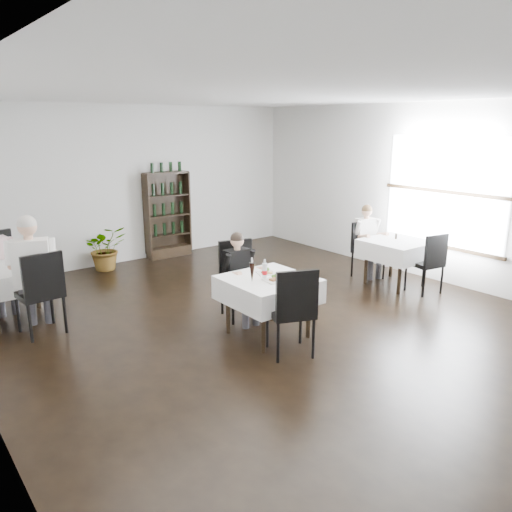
% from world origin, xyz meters
% --- Properties ---
extents(room_shell, '(9.00, 9.00, 9.00)m').
position_xyz_m(room_shell, '(0.00, 0.00, 1.50)').
color(room_shell, black).
rests_on(room_shell, ground).
extents(window_right, '(0.06, 2.30, 1.85)m').
position_xyz_m(window_right, '(3.48, 0.00, 1.50)').
color(window_right, white).
rests_on(window_right, room_shell).
extents(wine_shelf, '(0.90, 0.28, 1.75)m').
position_xyz_m(wine_shelf, '(0.60, 4.31, 0.85)').
color(wine_shelf, black).
rests_on(wine_shelf, ground).
extents(main_table, '(1.03, 1.03, 0.77)m').
position_xyz_m(main_table, '(-0.30, 0.00, 0.62)').
color(main_table, black).
rests_on(main_table, ground).
extents(left_table, '(0.98, 0.98, 0.77)m').
position_xyz_m(left_table, '(-2.70, 2.50, 0.62)').
color(left_table, black).
rests_on(left_table, ground).
extents(right_table, '(0.98, 0.98, 0.77)m').
position_xyz_m(right_table, '(2.70, 0.30, 0.62)').
color(right_table, black).
rests_on(right_table, ground).
extents(potted_tree, '(0.82, 0.73, 0.83)m').
position_xyz_m(potted_tree, '(-0.79, 4.16, 0.41)').
color(potted_tree, '#22561D').
rests_on(potted_tree, ground).
extents(main_chair_far, '(0.59, 0.59, 1.07)m').
position_xyz_m(main_chair_far, '(-0.17, 0.80, 0.61)').
color(main_chair_far, black).
rests_on(main_chair_far, ground).
extents(main_chair_near, '(0.64, 0.65, 1.08)m').
position_xyz_m(main_chair_near, '(-0.45, -0.64, 0.62)').
color(main_chair_near, black).
rests_on(main_chair_near, ground).
extents(left_chair_far, '(0.63, 0.63, 1.13)m').
position_xyz_m(left_chair_far, '(-2.73, 3.17, 0.65)').
color(left_chair_far, black).
rests_on(left_chair_far, ground).
extents(left_chair_near, '(0.55, 0.55, 1.11)m').
position_xyz_m(left_chair_near, '(-2.56, 1.77, 0.63)').
color(left_chair_near, black).
rests_on(left_chair_near, ground).
extents(right_chair_far, '(0.51, 0.51, 0.98)m').
position_xyz_m(right_chair_far, '(2.66, 0.92, 0.56)').
color(right_chair_far, black).
rests_on(right_chair_far, ground).
extents(right_chair_near, '(0.52, 0.53, 0.99)m').
position_xyz_m(right_chair_near, '(2.75, -0.29, 0.56)').
color(right_chair_near, black).
rests_on(right_chair_near, ground).
extents(diner_main, '(0.47, 0.46, 1.25)m').
position_xyz_m(diner_main, '(-0.30, 0.60, 0.72)').
color(diner_main, '#42424A').
rests_on(diner_main, ground).
extents(diner_left_near, '(0.67, 0.71, 1.56)m').
position_xyz_m(diner_left_near, '(-2.60, 1.90, 0.91)').
color(diner_left_near, '#42424A').
rests_on(diner_left_near, ground).
extents(diner_right_far, '(0.52, 0.55, 1.27)m').
position_xyz_m(diner_right_far, '(2.74, 0.95, 0.74)').
color(diner_right_far, '#42424A').
rests_on(diner_right_far, ground).
extents(plate_far, '(0.28, 0.28, 0.07)m').
position_xyz_m(plate_far, '(-0.20, 0.16, 0.79)').
color(plate_far, white).
rests_on(plate_far, main_table).
extents(plate_near, '(0.27, 0.27, 0.07)m').
position_xyz_m(plate_near, '(-0.31, -0.14, 0.79)').
color(plate_near, white).
rests_on(plate_near, main_table).
extents(pilsner_dark, '(0.07, 0.07, 0.31)m').
position_xyz_m(pilsner_dark, '(-0.57, -0.02, 0.90)').
color(pilsner_dark, black).
rests_on(pilsner_dark, main_table).
extents(pilsner_lager, '(0.06, 0.06, 0.26)m').
position_xyz_m(pilsner_lager, '(-0.51, 0.05, 0.88)').
color(pilsner_lager, gold).
rests_on(pilsner_lager, main_table).
extents(coke_bottle, '(0.07, 0.07, 0.26)m').
position_xyz_m(coke_bottle, '(-0.37, -0.01, 0.87)').
color(coke_bottle, silver).
rests_on(coke_bottle, main_table).
extents(napkin_cutlery, '(0.20, 0.21, 0.02)m').
position_xyz_m(napkin_cutlery, '(-0.03, -0.26, 0.78)').
color(napkin_cutlery, black).
rests_on(napkin_cutlery, main_table).
extents(pepper_mill, '(0.05, 0.05, 0.09)m').
position_xyz_m(pepper_mill, '(2.78, 0.38, 0.82)').
color(pepper_mill, black).
rests_on(pepper_mill, right_table).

